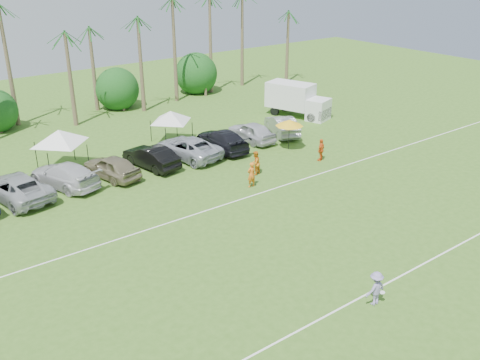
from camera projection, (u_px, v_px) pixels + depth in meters
ground at (383, 326)px, 23.27m from camera, size 120.00×120.00×0.00m
field_lines at (266, 250)px, 29.14m from camera, size 80.00×12.10×0.01m
palm_tree_4 at (10, 46)px, 45.96m from camera, size 2.40×2.40×8.90m
palm_tree_5 at (55, 31)px, 47.82m from camera, size 2.40×2.40×9.90m
palm_tree_6 at (96, 18)px, 49.69m from camera, size 2.40×2.40×10.90m
palm_tree_7 at (134, 6)px, 51.56m from camera, size 2.40×2.40×11.90m
palm_tree_8 at (180, 29)px, 55.35m from camera, size 2.40×2.40×8.90m
palm_tree_9 at (219, 17)px, 57.76m from camera, size 2.40×2.40×9.90m
palm_tree_10 at (255, 6)px, 60.18m from camera, size 2.40×2.40×10.90m
bush_tree_2 at (118, 91)px, 54.47m from camera, size 4.00×4.00×4.00m
bush_tree_3 at (200, 78)px, 59.99m from camera, size 4.00×4.00×4.00m
sideline_player_a at (251, 175)px, 36.63m from camera, size 0.67×0.45×1.81m
sideline_player_b at (255, 163)px, 38.65m from camera, size 1.03×0.90×1.79m
sideline_player_c at (321, 150)px, 41.24m from camera, size 1.12×0.78×1.76m
box_truck at (297, 99)px, 52.01m from camera, size 4.22×6.61×3.19m
canopy_tent_left at (58, 130)px, 38.70m from camera, size 4.44×4.44×3.60m
canopy_tent_right at (170, 111)px, 44.40m from camera, size 3.97×3.97×3.21m
market_umbrella at (289, 123)px, 43.00m from camera, size 2.28×2.28×2.53m
frisbee_player at (376, 288)px, 24.43m from camera, size 1.12×0.67×1.70m
parked_car_2 at (17, 188)px, 34.80m from camera, size 3.82×6.40×1.67m
parked_car_3 at (64, 175)px, 36.75m from camera, size 3.99×6.18×1.67m
parked_car_4 at (112, 167)px, 38.13m from camera, size 3.04×5.21×1.67m
parked_car_5 at (151, 157)px, 39.98m from camera, size 2.61×5.29×1.67m
parked_car_6 at (188, 148)px, 41.82m from camera, size 3.82×6.40×1.67m
parked_car_7 at (222, 140)px, 43.54m from camera, size 2.68×5.88×1.67m
parked_car_8 at (251, 132)px, 45.50m from camera, size 2.04×4.92×1.67m
parked_car_9 at (282, 125)px, 47.11m from camera, size 3.53×5.35×1.67m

